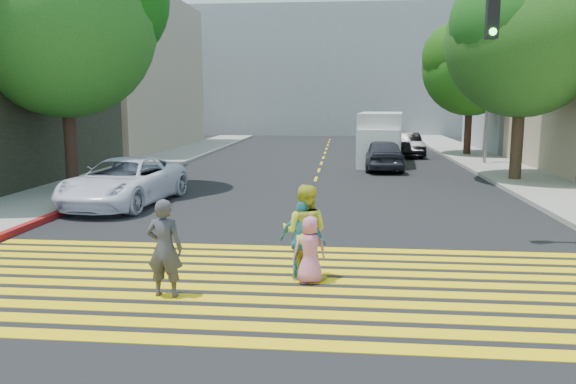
# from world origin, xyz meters

# --- Properties ---
(ground) EXTENTS (120.00, 120.00, 0.00)m
(ground) POSITION_xyz_m (0.00, 0.00, 0.00)
(ground) COLOR black
(sidewalk_left) EXTENTS (3.00, 40.00, 0.15)m
(sidewalk_left) POSITION_xyz_m (-8.50, 22.00, 0.07)
(sidewalk_left) COLOR gray
(sidewalk_left) RESTS_ON ground
(sidewalk_right) EXTENTS (3.00, 60.00, 0.15)m
(sidewalk_right) POSITION_xyz_m (8.50, 15.00, 0.07)
(sidewalk_right) COLOR gray
(sidewalk_right) RESTS_ON ground
(curb_red) EXTENTS (0.20, 8.00, 0.16)m
(curb_red) POSITION_xyz_m (-6.90, 6.00, 0.08)
(curb_red) COLOR maroon
(curb_red) RESTS_ON ground
(crosswalk) EXTENTS (13.40, 5.30, 0.01)m
(crosswalk) POSITION_xyz_m (0.00, 1.28, 0.01)
(crosswalk) COLOR yellow
(crosswalk) RESTS_ON ground
(lane_line) EXTENTS (0.12, 34.40, 0.01)m
(lane_line) POSITION_xyz_m (0.00, 22.50, 0.01)
(lane_line) COLOR yellow
(lane_line) RESTS_ON ground
(building_left_tan) EXTENTS (12.00, 16.00, 10.00)m
(building_left_tan) POSITION_xyz_m (-16.00, 28.00, 5.00)
(building_left_tan) COLOR tan
(building_left_tan) RESTS_ON ground
(building_right_grey) EXTENTS (10.00, 10.00, 10.00)m
(building_right_grey) POSITION_xyz_m (15.00, 30.00, 5.00)
(building_right_grey) COLOR gray
(building_right_grey) RESTS_ON ground
(backdrop_block) EXTENTS (30.00, 8.00, 12.00)m
(backdrop_block) POSITION_xyz_m (0.00, 48.00, 6.00)
(backdrop_block) COLOR gray
(backdrop_block) RESTS_ON ground
(tree_left) EXTENTS (8.09, 7.99, 9.12)m
(tree_left) POSITION_xyz_m (-8.44, 10.83, 6.15)
(tree_left) COLOR #39261C
(tree_left) RESTS_ON ground
(tree_right_near) EXTENTS (7.88, 7.88, 8.71)m
(tree_right_near) POSITION_xyz_m (8.07, 14.92, 5.89)
(tree_right_near) COLOR black
(tree_right_near) RESTS_ON ground
(tree_right_far) EXTENTS (6.83, 6.63, 8.07)m
(tree_right_far) POSITION_xyz_m (8.44, 25.57, 5.45)
(tree_right_far) COLOR black
(tree_right_far) RESTS_ON ground
(pedestrian_man) EXTENTS (0.63, 0.44, 1.67)m
(pedestrian_man) POSITION_xyz_m (-1.81, 0.48, 0.83)
(pedestrian_man) COLOR #3D3B44
(pedestrian_man) RESTS_ON ground
(pedestrian_woman) EXTENTS (0.95, 0.79, 1.76)m
(pedestrian_woman) POSITION_xyz_m (0.43, 1.68, 0.88)
(pedestrian_woman) COLOR gold
(pedestrian_woman) RESTS_ON ground
(pedestrian_child) EXTENTS (0.68, 0.53, 1.24)m
(pedestrian_child) POSITION_xyz_m (0.54, 1.45, 0.62)
(pedestrian_child) COLOR #CD6C9C
(pedestrian_child) RESTS_ON ground
(pedestrian_extra) EXTENTS (0.94, 0.61, 1.49)m
(pedestrian_extra) POSITION_xyz_m (0.41, 1.54, 0.74)
(pedestrian_extra) COLOR teal
(pedestrian_extra) RESTS_ON ground
(white_sedan) EXTENTS (2.94, 5.49, 1.47)m
(white_sedan) POSITION_xyz_m (-5.72, 8.56, 0.73)
(white_sedan) COLOR white
(white_sedan) RESTS_ON ground
(dark_car_near) EXTENTS (1.93, 4.43, 1.49)m
(dark_car_near) POSITION_xyz_m (2.97, 18.43, 0.74)
(dark_car_near) COLOR #24242E
(dark_car_near) RESTS_ON ground
(silver_car) EXTENTS (2.23, 4.88, 1.38)m
(silver_car) POSITION_xyz_m (3.27, 29.80, 0.69)
(silver_car) COLOR gray
(silver_car) RESTS_ON ground
(dark_car_parked) EXTENTS (1.80, 4.31, 1.39)m
(dark_car_parked) POSITION_xyz_m (4.84, 25.23, 0.69)
(dark_car_parked) COLOR black
(dark_car_parked) RESTS_ON ground
(white_van) EXTENTS (2.63, 5.77, 2.64)m
(white_van) POSITION_xyz_m (3.02, 20.90, 1.25)
(white_van) COLOR silver
(white_van) RESTS_ON ground
(street_lamp) EXTENTS (1.98, 0.22, 8.78)m
(street_lamp) POSITION_xyz_m (8.04, 20.68, 5.04)
(street_lamp) COLOR slate
(street_lamp) RESTS_ON ground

